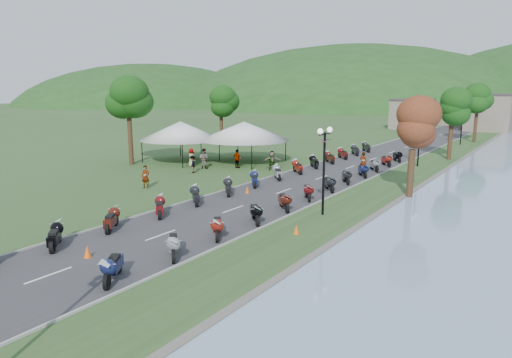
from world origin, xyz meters
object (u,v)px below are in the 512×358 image
Objects in this scene: pedestrian_a at (146,188)px; pedestrian_b at (204,168)px; pedestrian_c at (193,173)px; vendor_tent_main at (244,142)px.

pedestrian_b is (-1.91, 8.71, 0.00)m from pedestrian_a.
pedestrian_b is 1.21× the size of pedestrian_c.
vendor_tent_main is 13.88m from pedestrian_a.
pedestrian_b reaches higher than pedestrian_a.
pedestrian_b is at bearing -100.69° from vendor_tent_main.
pedestrian_b is 2.33m from pedestrian_c.
pedestrian_b is (-0.94, -4.99, -2.00)m from vendor_tent_main.
pedestrian_a is 8.92m from pedestrian_b.
pedestrian_a is 1.10× the size of pedestrian_c.
vendor_tent_main reaches higher than pedestrian_b.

